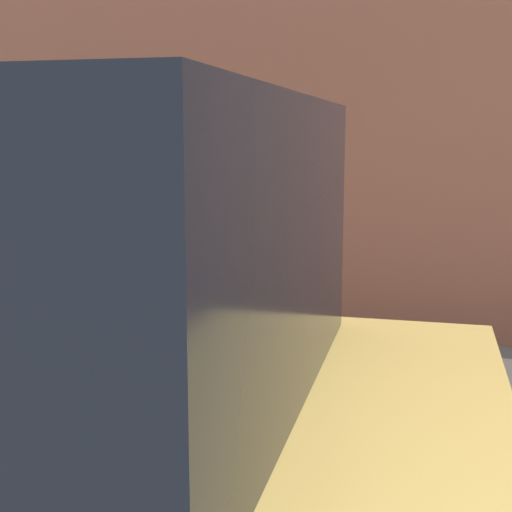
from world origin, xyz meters
TOP-DOWN VIEW (x-y plane):
  - sidewalk at (0.00, 2.20)m, footprint 24.00×2.80m
  - parking_meter at (-0.23, 1.28)m, footprint 0.22×0.14m

SIDE VIEW (x-z plane):
  - sidewalk at x=0.00m, z-range 0.00..0.13m
  - parking_meter at x=-0.23m, z-range 0.39..1.89m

